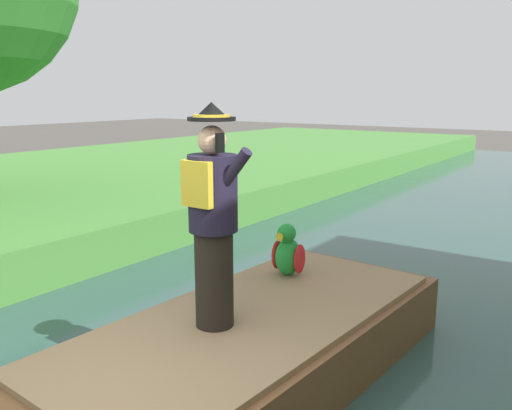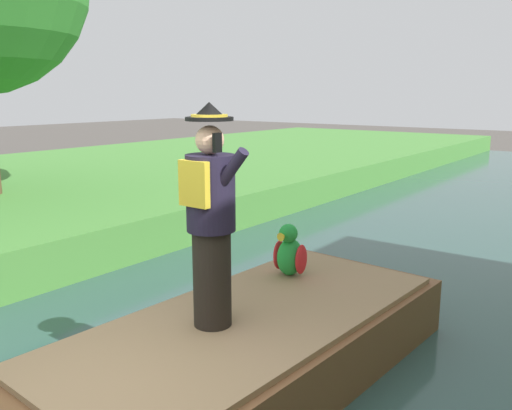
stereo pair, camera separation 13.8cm
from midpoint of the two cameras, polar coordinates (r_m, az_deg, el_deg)
boat at (r=4.94m, az=0.24°, el=-14.91°), size 2.04×4.30×0.61m
person_pirate at (r=4.34m, az=-3.92°, el=-1.39°), size 0.61×0.42×1.85m
parrot_plush at (r=5.74m, az=4.30°, el=-5.14°), size 0.36×0.35×0.57m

